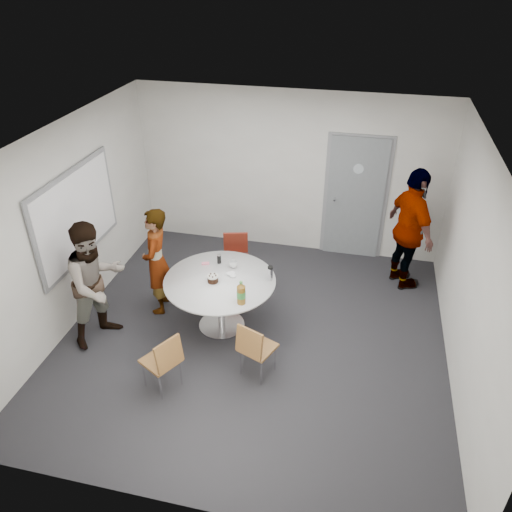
% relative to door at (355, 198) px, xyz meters
% --- Properties ---
extents(floor, '(5.00, 5.00, 0.00)m').
position_rel_door_xyz_m(floor, '(-1.10, -2.48, -1.03)').
color(floor, '#232226').
rests_on(floor, ground).
extents(ceiling, '(5.00, 5.00, 0.00)m').
position_rel_door_xyz_m(ceiling, '(-1.10, -2.48, 1.67)').
color(ceiling, silver).
rests_on(ceiling, wall_back).
extents(wall_back, '(5.00, 0.00, 5.00)m').
position_rel_door_xyz_m(wall_back, '(-1.10, 0.02, 0.32)').
color(wall_back, beige).
rests_on(wall_back, floor).
extents(wall_left, '(0.00, 5.00, 5.00)m').
position_rel_door_xyz_m(wall_left, '(-3.60, -2.48, 0.32)').
color(wall_left, beige).
rests_on(wall_left, floor).
extents(wall_right, '(0.00, 5.00, 5.00)m').
position_rel_door_xyz_m(wall_right, '(1.40, -2.48, 0.32)').
color(wall_right, beige).
rests_on(wall_right, floor).
extents(wall_front, '(5.00, 0.00, 5.00)m').
position_rel_door_xyz_m(wall_front, '(-1.10, -4.98, 0.32)').
color(wall_front, beige).
rests_on(wall_front, floor).
extents(door, '(1.02, 0.17, 2.12)m').
position_rel_door_xyz_m(door, '(0.00, 0.00, 0.00)').
color(door, gray).
rests_on(door, wall_back).
extents(whiteboard, '(0.04, 1.90, 1.25)m').
position_rel_door_xyz_m(whiteboard, '(-3.56, -2.28, 0.42)').
color(whiteboard, gray).
rests_on(whiteboard, wall_left).
extents(table, '(1.47, 1.47, 1.09)m').
position_rel_door_xyz_m(table, '(-1.56, -2.38, -0.36)').
color(table, silver).
rests_on(table, floor).
extents(chair_near_left, '(0.53, 0.52, 0.78)m').
position_rel_door_xyz_m(chair_near_left, '(-1.88, -3.63, -0.55)').
color(chair_near_left, brown).
rests_on(chair_near_left, floor).
extents(chair_near_right, '(0.49, 0.51, 0.78)m').
position_rel_door_xyz_m(chair_near_right, '(-0.93, -3.19, -0.55)').
color(chair_near_right, brown).
rests_on(chair_near_right, floor).
extents(chair_far, '(0.47, 0.50, 0.81)m').
position_rel_door_xyz_m(chair_far, '(-1.67, -1.25, -0.53)').
color(chair_far, maroon).
rests_on(chair_far, floor).
extents(person_main, '(0.48, 0.64, 1.57)m').
position_rel_door_xyz_m(person_main, '(-2.55, -2.16, -0.24)').
color(person_main, '#A5C6EA').
rests_on(person_main, floor).
extents(person_left, '(0.96, 1.03, 1.71)m').
position_rel_door_xyz_m(person_left, '(-3.05, -2.91, -0.17)').
color(person_left, white).
rests_on(person_left, floor).
extents(person_right, '(0.92, 1.20, 1.90)m').
position_rel_door_xyz_m(person_right, '(0.85, -0.75, -0.08)').
color(person_right, black).
rests_on(person_right, floor).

